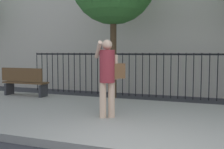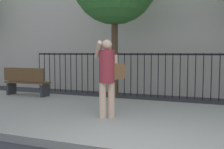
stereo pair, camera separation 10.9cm
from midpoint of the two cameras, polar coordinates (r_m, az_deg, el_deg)
sidewalk at (r=6.31m, az=9.64°, el=-9.59°), size 28.00×4.40×0.15m
iron_fence at (r=9.80m, az=13.99°, el=0.98°), size 12.03×0.04×1.60m
pedestrian_on_phone at (r=6.13m, az=-1.29°, el=0.42°), size 0.72×0.64×1.75m
street_bench at (r=9.72m, az=-18.05°, el=-1.33°), size 1.60×0.45×0.95m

